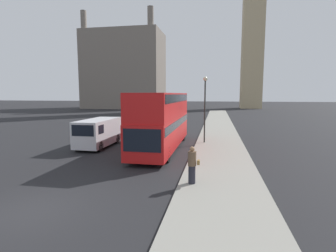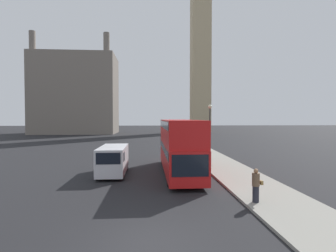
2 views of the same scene
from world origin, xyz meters
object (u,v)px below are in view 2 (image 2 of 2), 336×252
object	(u,v)px
clock_tower	(201,22)
red_double_decker_bus	(179,144)
white_van	(113,160)
pedestrian	(256,185)
street_lamp	(210,125)

from	to	relation	value
clock_tower	red_double_decker_bus	distance (m)	72.92
clock_tower	red_double_decker_bus	world-z (taller)	clock_tower
white_van	pedestrian	world-z (taller)	white_van
white_van	street_lamp	size ratio (longest dim) A/B	0.90
pedestrian	street_lamp	bearing A→B (deg)	89.62
red_double_decker_bus	pedestrian	size ratio (longest dim) A/B	6.64
red_double_decker_bus	street_lamp	world-z (taller)	street_lamp
red_double_decker_bus	white_van	size ratio (longest dim) A/B	2.29
clock_tower	street_lamp	distance (m)	69.46
white_van	street_lamp	world-z (taller)	street_lamp
clock_tower	pedestrian	xyz separation A→B (m)	(-11.13, -71.39, -34.58)
red_double_decker_bus	white_van	bearing A→B (deg)	-177.07
red_double_decker_bus	street_lamp	size ratio (longest dim) A/B	2.07
white_van	pedestrian	bearing A→B (deg)	-42.98
pedestrian	white_van	bearing A→B (deg)	137.02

